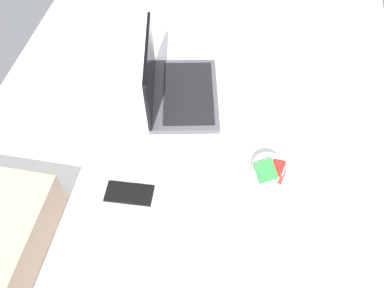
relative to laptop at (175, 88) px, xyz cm
name	(u,v)px	position (x,y,z in cm)	size (l,w,h in cm)	color
bed_mattress	(189,144)	(-12.97, -7.14, -13.41)	(180.00, 140.00, 18.00)	white
laptop	(175,88)	(0.00, 0.00, 0.00)	(36.82, 28.94, 23.00)	#4C4C51
snack_cup	(267,175)	(-30.07, -33.08, 1.68)	(12.19, 9.99, 14.42)	silver
cell_phone	(129,193)	(-39.93, 5.69, -4.01)	(6.80, 14.00, 0.80)	black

